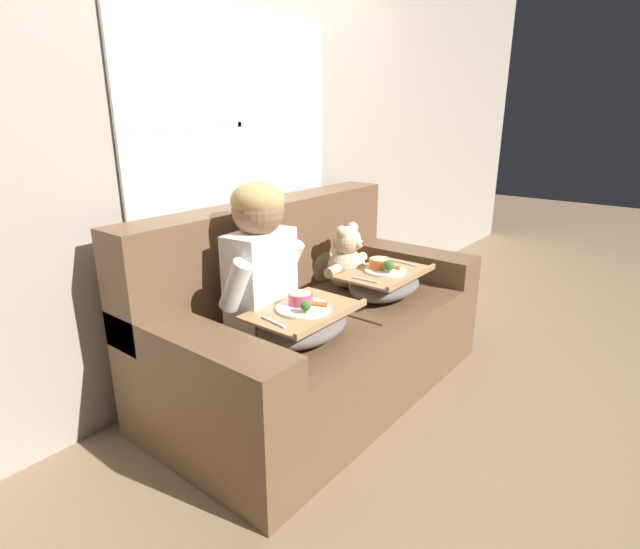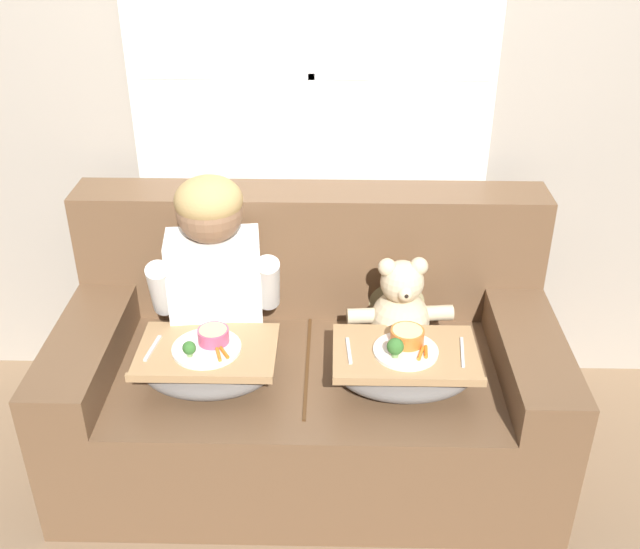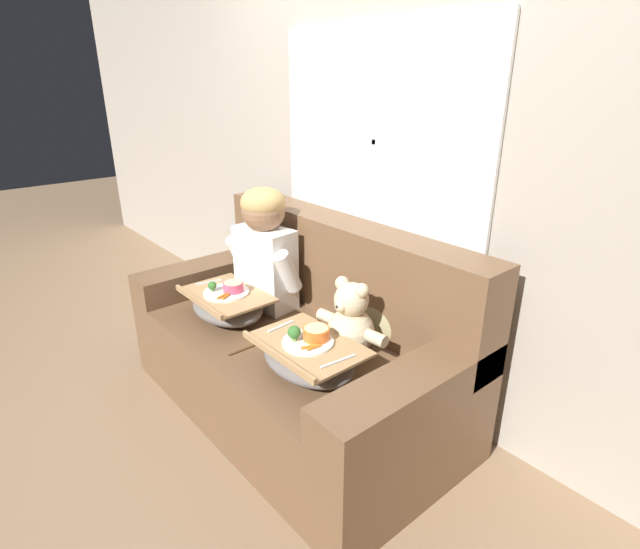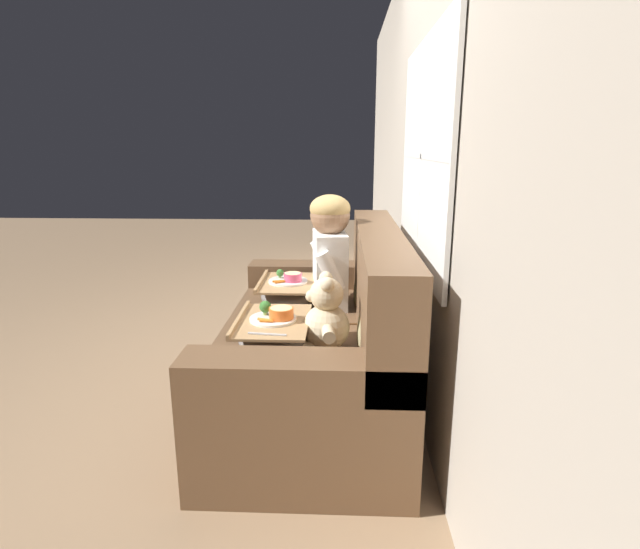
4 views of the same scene
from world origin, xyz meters
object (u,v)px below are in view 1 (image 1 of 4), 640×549
object	(u,v)px
throw_pillow_behind_child	(232,285)
child_figure	(260,249)
throw_pillow_behind_teddy	(319,255)
couch	(312,326)
lap_tray_child	(304,323)
lap_tray_teddy	(385,283)
teddy_bear	(347,261)

from	to	relation	value
throw_pillow_behind_child	child_figure	bearing A→B (deg)	-89.96
child_figure	throw_pillow_behind_teddy	bearing A→B (deg)	16.52
couch	lap_tray_child	size ratio (longest dim) A/B	3.78
throw_pillow_behind_teddy	lap_tray_child	size ratio (longest dim) A/B	0.72
couch	lap_tray_teddy	size ratio (longest dim) A/B	3.65
lap_tray_child	teddy_bear	bearing A→B (deg)	20.09
teddy_bear	child_figure	bearing A→B (deg)	179.67
lap_tray_teddy	teddy_bear	bearing A→B (deg)	89.87
child_figure	lap_tray_child	distance (m)	0.38
throw_pillow_behind_teddy	lap_tray_teddy	world-z (taller)	throw_pillow_behind_teddy
throw_pillow_behind_teddy	child_figure	world-z (taller)	child_figure
throw_pillow_behind_teddy	lap_tray_teddy	xyz separation A→B (m)	(-0.00, -0.45, -0.08)
child_figure	lap_tray_teddy	distance (m)	0.77
teddy_bear	lap_tray_child	size ratio (longest dim) A/B	0.83
teddy_bear	lap_tray_teddy	xyz separation A→B (m)	(-0.00, -0.24, -0.08)
child_figure	lap_tray_child	world-z (taller)	child_figure
teddy_bear	lap_tray_child	xyz separation A→B (m)	(-0.67, -0.24, -0.08)
throw_pillow_behind_child	lap_tray_teddy	xyz separation A→B (m)	(0.67, -0.45, -0.08)
lap_tray_child	throw_pillow_behind_teddy	bearing A→B (deg)	33.76
child_figure	lap_tray_teddy	world-z (taller)	child_figure
couch	teddy_bear	size ratio (longest dim) A/B	4.54
throw_pillow_behind_teddy	lap_tray_child	distance (m)	0.81
couch	throw_pillow_behind_teddy	size ratio (longest dim) A/B	5.29
teddy_bear	throw_pillow_behind_child	bearing A→B (deg)	163.20
child_figure	lap_tray_child	bearing A→B (deg)	-89.96
couch	throw_pillow_behind_child	world-z (taller)	couch
child_figure	teddy_bear	size ratio (longest dim) A/B	1.68
throw_pillow_behind_child	lap_tray_teddy	bearing A→B (deg)	-33.73
throw_pillow_behind_teddy	lap_tray_child	world-z (taller)	throw_pillow_behind_teddy
throw_pillow_behind_child	teddy_bear	xyz separation A→B (m)	(0.67, -0.20, 0.00)
throw_pillow_behind_child	lap_tray_teddy	size ratio (longest dim) A/B	0.68
child_figure	lap_tray_teddy	bearing A→B (deg)	-20.37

